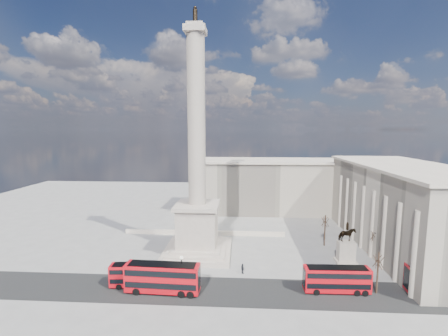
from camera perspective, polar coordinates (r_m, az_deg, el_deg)
ground at (r=62.28m, az=-5.68°, el=-17.57°), size 180.00×180.00×0.00m
asphalt_road at (r=52.89m, az=-1.72°, el=-22.34°), size 120.00×9.00×0.01m
nelsons_column at (r=62.86m, az=-5.12°, el=-4.88°), size 14.00×14.00×49.85m
balustrade_wall at (r=76.75m, az=-3.78°, el=-12.20°), size 40.00×0.60×1.10m
building_east at (r=76.78m, az=31.29°, el=-6.44°), size 19.00×46.00×18.60m
building_northeast at (r=98.02m, az=9.66°, el=-3.27°), size 51.00×17.00×16.60m
red_bus_a at (r=52.17m, az=-11.53°, el=-19.77°), size 12.06×3.27×4.85m
red_bus_b at (r=55.03m, az=-15.68°, el=-18.96°), size 9.83×3.03×3.92m
red_bus_c at (r=54.64m, az=20.72°, el=-19.19°), size 10.46×2.66×4.22m
red_bus_d at (r=61.37m, az=36.77°, el=-16.92°), size 11.79×3.75×4.70m
victorian_lamp at (r=51.48m, az=-8.04°, el=-18.83°), size 0.52×0.52×6.03m
equestrian_statue at (r=65.69m, az=22.23°, el=-14.03°), size 3.95×2.97×8.25m
bare_tree_near at (r=55.39m, az=27.36°, el=-15.27°), size 1.64×1.64×7.18m
bare_tree_mid at (r=68.82m, az=26.81°, el=-11.21°), size 1.75×1.75×6.64m
bare_tree_far at (r=71.97m, az=18.73°, el=-9.46°), size 1.83×1.83×7.45m
pedestrian_walking at (r=59.32m, az=20.17°, el=-18.40°), size 0.75×0.63×1.74m
pedestrian_standing at (r=60.54m, az=22.46°, el=-17.96°), size 1.06×0.97×1.75m
pedestrian_crossing at (r=57.82m, az=3.55°, el=-18.57°), size 0.83×1.20×1.89m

